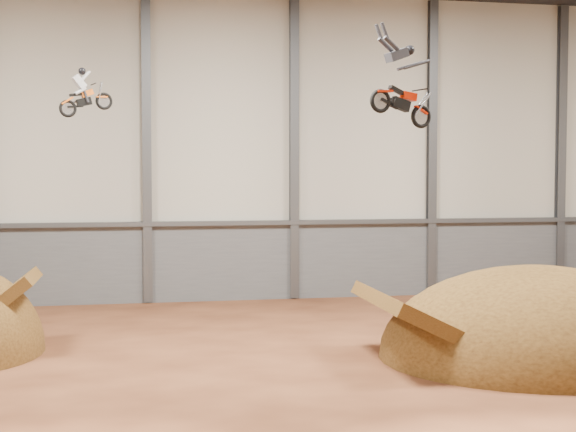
% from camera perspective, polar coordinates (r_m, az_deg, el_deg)
% --- Properties ---
extents(floor, '(40.00, 40.00, 0.00)m').
position_cam_1_polar(floor, '(22.46, -0.61, -11.89)').
color(floor, '#492313').
rests_on(floor, ground).
extents(back_wall, '(40.00, 0.10, 14.00)m').
position_cam_1_polar(back_wall, '(36.59, -4.77, 4.91)').
color(back_wall, beige).
rests_on(back_wall, ground).
extents(lower_band_back, '(39.80, 0.18, 3.50)m').
position_cam_1_polar(lower_band_back, '(36.69, -4.72, -3.30)').
color(lower_band_back, '#575A5F').
rests_on(lower_band_back, ground).
extents(steel_rail, '(39.80, 0.35, 0.20)m').
position_cam_1_polar(steel_rail, '(36.39, -4.71, -0.51)').
color(steel_rail, '#47494F').
rests_on(steel_rail, lower_band_back).
extents(steel_column_2, '(0.40, 0.36, 13.90)m').
position_cam_1_polar(steel_column_2, '(36.19, -10.01, 4.90)').
color(steel_column_2, '#47494F').
rests_on(steel_column_2, ground).
extents(steel_column_3, '(0.40, 0.36, 13.90)m').
position_cam_1_polar(steel_column_3, '(36.89, 0.44, 4.91)').
color(steel_column_3, '#47494F').
rests_on(steel_column_3, ground).
extents(steel_column_4, '(0.40, 0.36, 13.90)m').
position_cam_1_polar(steel_column_4, '(38.74, 10.19, 4.77)').
color(steel_column_4, '#47494F').
rests_on(steel_column_4, ground).
extents(steel_column_5, '(0.40, 0.36, 13.90)m').
position_cam_1_polar(steel_column_5, '(41.59, 18.83, 4.53)').
color(steel_column_5, '#47494F').
rests_on(steel_column_5, ground).
extents(landing_ramp, '(10.02, 8.86, 5.78)m').
position_cam_1_polar(landing_ramp, '(26.87, 17.22, -9.54)').
color(landing_ramp, '#3D260F').
rests_on(landing_ramp, ground).
extents(fmx_rider_a, '(2.26, 1.32, 2.02)m').
position_cam_1_polar(fmx_rider_a, '(27.93, -14.04, 8.78)').
color(fmx_rider_a, orange).
extents(fmx_rider_b, '(3.69, 1.85, 3.29)m').
position_cam_1_polar(fmx_rider_b, '(24.85, 7.87, 9.74)').
color(fmx_rider_b, '#B31700').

